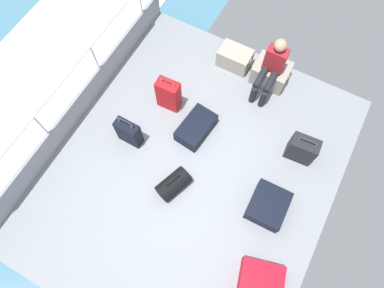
{
  "coord_description": "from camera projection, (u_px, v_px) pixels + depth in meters",
  "views": [
    {
      "loc": [
        0.84,
        -1.56,
        5.24
      ],
      "look_at": [
        -0.16,
        0.29,
        0.25
      ],
      "focal_mm": 31.74,
      "sensor_mm": 36.0,
      "label": 1
    }
  ],
  "objects": [
    {
      "name": "ground_plane",
      "position": [
        192.0,
        169.0,
        5.54
      ],
      "size": [
        4.4,
        5.2,
        0.06
      ],
      "primitive_type": "cube",
      "color": "gray"
    },
    {
      "name": "gunwale_port",
      "position": [
        79.0,
        106.0,
        5.71
      ],
      "size": [
        0.06,
        5.2,
        0.45
      ],
      "primitive_type": "cube",
      "color": "gray",
      "rests_on": "ground_plane"
    },
    {
      "name": "railing_port",
      "position": [
        68.0,
        88.0,
        5.2
      ],
      "size": [
        0.04,
        4.2,
        1.02
      ],
      "color": "silver",
      "rests_on": "ground_plane"
    },
    {
      "name": "sea_wake",
      "position": [
        27.0,
        89.0,
        6.49
      ],
      "size": [
        12.0,
        12.0,
        0.01
      ],
      "color": "teal",
      "rests_on": "ground_plane"
    },
    {
      "name": "cargo_crate_0",
      "position": [
        235.0,
        58.0,
        6.14
      ],
      "size": [
        0.61,
        0.38,
        0.36
      ],
      "color": "#9E9989",
      "rests_on": "ground_plane"
    },
    {
      "name": "cargo_crate_1",
      "position": [
        271.0,
        73.0,
        5.99
      ],
      "size": [
        0.64,
        0.49,
        0.4
      ],
      "color": "gray",
      "rests_on": "ground_plane"
    },
    {
      "name": "passenger_seated",
      "position": [
        271.0,
        68.0,
        5.58
      ],
      "size": [
        0.34,
        0.66,
        1.1
      ],
      "color": "maroon",
      "rests_on": "ground_plane"
    },
    {
      "name": "suitcase_0",
      "position": [
        129.0,
        133.0,
        5.47
      ],
      "size": [
        0.4,
        0.2,
        0.7
      ],
      "color": "black",
      "rests_on": "ground_plane"
    },
    {
      "name": "suitcase_1",
      "position": [
        268.0,
        206.0,
        5.14
      ],
      "size": [
        0.55,
        0.63,
        0.28
      ],
      "color": "black",
      "rests_on": "ground_plane"
    },
    {
      "name": "suitcase_2",
      "position": [
        196.0,
        128.0,
        5.66
      ],
      "size": [
        0.5,
        0.75,
        0.26
      ],
      "color": "black",
      "rests_on": "ground_plane"
    },
    {
      "name": "suitcase_3",
      "position": [
        169.0,
        95.0,
        5.68
      ],
      "size": [
        0.39,
        0.23,
        0.79
      ],
      "color": "red",
      "rests_on": "ground_plane"
    },
    {
      "name": "suitcase_4",
      "position": [
        302.0,
        149.0,
        5.36
      ],
      "size": [
        0.45,
        0.28,
        0.62
      ],
      "color": "black",
      "rests_on": "ground_plane"
    },
    {
      "name": "duffel_bag",
      "position": [
        173.0,
        184.0,
        5.26
      ],
      "size": [
        0.46,
        0.6,
        0.44
      ],
      "color": "black",
      "rests_on": "ground_plane"
    }
  ]
}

